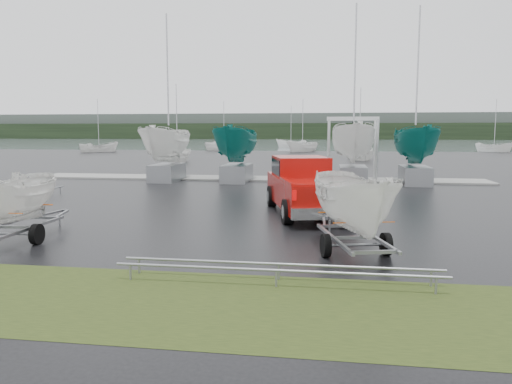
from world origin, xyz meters
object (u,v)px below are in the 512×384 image
trailer_hitched (356,152)px  boat_hoist (352,140)px  trailer_parked (10,158)px  pickup_truck (304,184)px

trailer_hitched → boat_hoist: (0.67, 19.71, -0.03)m
trailer_parked → boat_hoist: bearing=60.0°
trailer_parked → trailer_hitched: bearing=-2.0°
trailer_parked → boat_hoist: trailer_parked is taller
trailer_hitched → boat_hoist: size_ratio=1.21×
pickup_truck → boat_hoist: size_ratio=1.68×
pickup_truck → trailer_parked: bearing=-154.7°
trailer_hitched → trailer_parked: bearing=165.9°
pickup_truck → boat_hoist: (2.36, 13.10, 1.53)m
pickup_truck → trailer_hitched: trailer_hitched is taller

